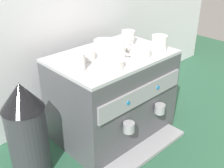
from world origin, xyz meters
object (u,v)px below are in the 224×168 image
(milk_pitcher, at_px, (155,94))
(ceramic_bowl_3, at_px, (140,52))
(ceramic_cup_1, at_px, (159,43))
(ceramic_bowl_0, at_px, (112,63))
(ceramic_bowl_1, at_px, (84,55))
(ceramic_bowl_2, at_px, (104,44))
(espresso_machine, at_px, (113,95))
(ceramic_cup_4, at_px, (128,37))
(coffee_grinder, at_px, (26,129))
(ceramic_cup_3, at_px, (126,45))
(ceramic_cup_0, at_px, (78,61))
(ceramic_cup_2, at_px, (120,50))

(milk_pitcher, bearing_deg, ceramic_bowl_3, -158.87)
(ceramic_cup_1, height_order, ceramic_bowl_0, ceramic_cup_1)
(ceramic_bowl_1, height_order, ceramic_bowl_3, ceramic_bowl_3)
(ceramic_bowl_1, height_order, ceramic_bowl_2, same)
(ceramic_bowl_0, relative_size, ceramic_bowl_3, 1.08)
(espresso_machine, relative_size, ceramic_bowl_0, 5.26)
(ceramic_cup_4, bearing_deg, ceramic_cup_1, -77.19)
(ceramic_bowl_3, distance_m, coffee_grinder, 0.66)
(coffee_grinder, bearing_deg, ceramic_cup_1, -12.02)
(ceramic_bowl_2, bearing_deg, ceramic_cup_1, -50.76)
(ceramic_cup_3, distance_m, ceramic_bowl_2, 0.12)
(ceramic_cup_1, height_order, ceramic_bowl_1, ceramic_cup_1)
(ceramic_cup_1, xyz_separation_m, coffee_grinder, (-0.73, 0.16, -0.27))
(ceramic_cup_4, xyz_separation_m, ceramic_bowl_0, (-0.30, -0.17, -0.02))
(espresso_machine, relative_size, ceramic_bowl_2, 5.47)
(ceramic_bowl_0, relative_size, ceramic_bowl_2, 1.04)
(ceramic_cup_1, height_order, milk_pitcher, ceramic_cup_1)
(ceramic_cup_0, bearing_deg, espresso_machine, 5.45)
(espresso_machine, height_order, milk_pitcher, espresso_machine)
(milk_pitcher, bearing_deg, ceramic_cup_3, -177.00)
(coffee_grinder, height_order, milk_pitcher, coffee_grinder)
(ceramic_cup_3, height_order, coffee_grinder, ceramic_cup_3)
(espresso_machine, bearing_deg, ceramic_cup_0, -174.55)
(ceramic_cup_0, xyz_separation_m, ceramic_bowl_0, (0.13, -0.08, -0.02))
(espresso_machine, xyz_separation_m, coffee_grinder, (-0.50, 0.04, 0.01))
(espresso_machine, bearing_deg, ceramic_bowl_1, 155.10)
(ceramic_cup_3, bearing_deg, ceramic_bowl_3, -94.51)
(ceramic_bowl_2, distance_m, milk_pitcher, 0.57)
(ceramic_cup_4, bearing_deg, ceramic_bowl_2, 163.04)
(espresso_machine, height_order, ceramic_bowl_0, ceramic_bowl_0)
(ceramic_cup_2, xyz_separation_m, ceramic_bowl_2, (0.04, 0.16, -0.02))
(ceramic_cup_4, xyz_separation_m, coffee_grinder, (-0.69, -0.03, -0.27))
(ceramic_cup_0, xyz_separation_m, ceramic_cup_4, (0.42, 0.09, -0.00))
(ceramic_cup_3, distance_m, coffee_grinder, 0.66)
(espresso_machine, relative_size, ceramic_cup_1, 5.49)
(espresso_machine, height_order, ceramic_cup_1, ceramic_cup_1)
(ceramic_cup_2, height_order, milk_pitcher, ceramic_cup_2)
(espresso_machine, height_order, ceramic_cup_3, ceramic_cup_3)
(ceramic_cup_1, relative_size, ceramic_bowl_2, 1.00)
(ceramic_cup_4, relative_size, coffee_grinder, 0.23)
(ceramic_cup_4, height_order, milk_pitcher, ceramic_cup_4)
(ceramic_cup_1, height_order, ceramic_bowl_3, ceramic_cup_1)
(espresso_machine, height_order, ceramic_bowl_3, ceramic_bowl_3)
(espresso_machine, bearing_deg, ceramic_bowl_0, -135.29)
(ceramic_cup_1, bearing_deg, ceramic_cup_3, 137.46)
(ceramic_bowl_2, bearing_deg, ceramic_bowl_1, -164.76)
(espresso_machine, relative_size, ceramic_bowl_3, 5.69)
(ceramic_bowl_2, relative_size, coffee_grinder, 0.24)
(ceramic_bowl_0, xyz_separation_m, ceramic_bowl_1, (-0.03, 0.17, 0.00))
(ceramic_cup_2, xyz_separation_m, ceramic_cup_3, (0.10, 0.05, -0.01))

